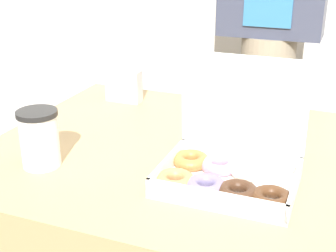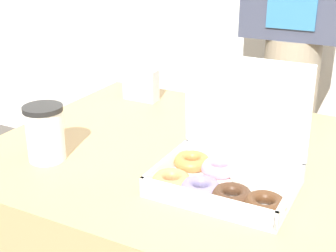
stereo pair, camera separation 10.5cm
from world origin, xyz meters
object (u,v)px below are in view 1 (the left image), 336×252
Objects in this scene: coffee_cup at (39,138)px; person_customer at (271,15)px; napkin_holder at (124,86)px; donut_box at (226,167)px.

coffee_cup is 1.02m from person_customer.
napkin_holder is at bearing 93.21° from coffee_cup.
coffee_cup reaches higher than napkin_holder.
donut_box is at bearing 9.90° from coffee_cup.
donut_box is 0.44m from coffee_cup.
person_customer is at bearing 68.74° from coffee_cup.
napkin_holder is (-0.46, 0.42, 0.01)m from donut_box.
napkin_holder is 0.07× the size of person_customer.
coffee_cup is 0.50m from napkin_holder.
person_customer is (0.37, 0.94, 0.17)m from coffee_cup.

